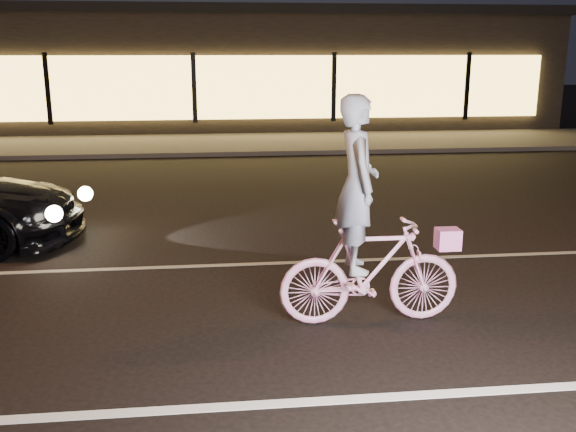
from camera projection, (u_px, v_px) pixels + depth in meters
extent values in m
plane|color=black|center=(157.00, 332.00, 6.48)|extent=(90.00, 90.00, 0.00)
cube|color=silver|center=(141.00, 412.00, 5.03)|extent=(60.00, 0.12, 0.01)
cube|color=gray|center=(170.00, 267.00, 8.40)|extent=(60.00, 0.10, 0.01)
cube|color=#383533|center=(194.00, 144.00, 18.97)|extent=(30.00, 4.00, 0.12)
cube|color=black|center=(197.00, 71.00, 24.26)|extent=(25.00, 8.00, 4.00)
cube|color=black|center=(195.00, 14.00, 23.74)|extent=(25.40, 8.40, 0.30)
cube|color=#FFC859|center=(194.00, 88.00, 20.41)|extent=(23.00, 0.15, 2.00)
cube|color=black|center=(48.00, 89.00, 19.85)|extent=(0.15, 0.08, 2.20)
cube|color=black|center=(194.00, 88.00, 20.34)|extent=(0.15, 0.08, 2.20)
cube|color=black|center=(334.00, 87.00, 20.82)|extent=(0.15, 0.08, 2.20)
cube|color=black|center=(467.00, 86.00, 21.31)|extent=(0.15, 0.08, 2.20)
imported|color=#FF4BA8|center=(370.00, 271.00, 6.57)|extent=(1.87, 0.53, 1.13)
imported|color=white|center=(357.00, 184.00, 6.33)|extent=(0.42, 0.65, 1.77)
cube|color=#E151AD|center=(448.00, 239.00, 6.58)|extent=(0.24, 0.19, 0.21)
sphere|color=#FFF2BF|center=(85.00, 194.00, 9.84)|extent=(0.23, 0.23, 0.23)
sphere|color=#FFF2BF|center=(54.00, 214.00, 8.64)|extent=(0.23, 0.23, 0.23)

